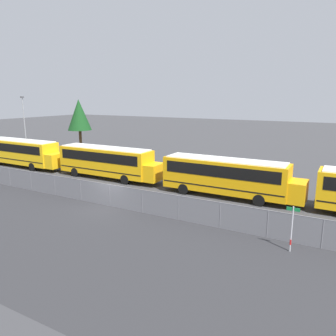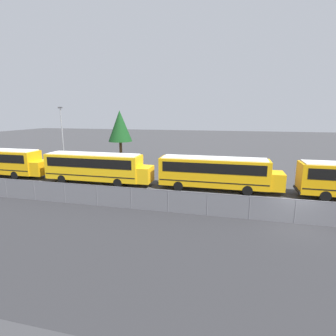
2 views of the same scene
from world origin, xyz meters
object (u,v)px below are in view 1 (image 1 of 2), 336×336
Objects in this scene: school_bus_4 at (227,175)px; light_pole at (24,122)px; school_bus_2 at (22,151)px; tree_1 at (79,115)px; school_bus_3 at (107,160)px; street_sign at (292,228)px.

light_pole is (-35.49, 7.85, 2.66)m from school_bus_4.
school_bus_2 is 1.50× the size of tree_1.
light_pole reaches higher than tree_1.
school_bus_3 is at bearing 179.11° from school_bus_4.
school_bus_2 is 12.78m from light_pole.
street_sign is at bearing -51.04° from school_bus_4.
school_bus_3 is 21.13m from street_sign.
school_bus_2 is at bearing -179.62° from school_bus_4.
light_pole is at bearing 140.07° from school_bus_2.
school_bus_2 and school_bus_3 have the same top height.
street_sign is at bearing -30.38° from tree_1.
school_bus_2 is 1.00× the size of school_bus_3.
school_bus_2 is 1.42× the size of light_pole.
school_bus_4 is 4.59× the size of street_sign.
street_sign is (6.44, -7.96, -0.54)m from school_bus_4.
tree_1 is at bearing 34.28° from light_pole.
school_bus_4 is at bearing 0.38° from school_bus_2.
tree_1 reaches higher than street_sign.
tree_1 is (-28.58, 12.56, 3.64)m from school_bus_4.
school_bus_2 is 33.27m from street_sign.
tree_1 reaches higher than school_bus_3.
light_pole is at bearing 167.53° from school_bus_4.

